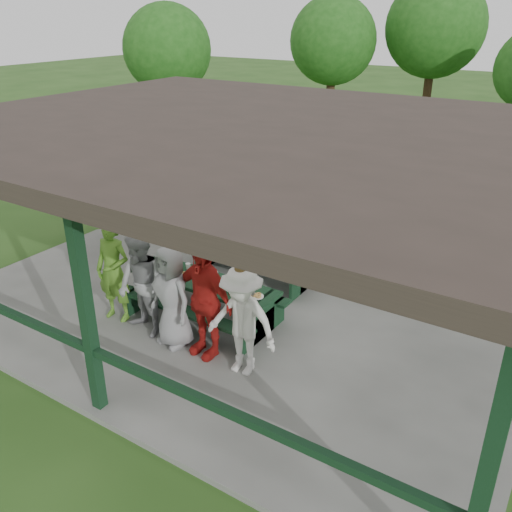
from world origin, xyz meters
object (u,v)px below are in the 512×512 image
Objects in this scene: contestant_grey_mid at (172,297)px; contestant_grey_left at (142,286)px; spectator_blue at (250,202)px; contestant_green at (113,271)px; contestant_red at (204,300)px; spectator_grey at (371,244)px; spectator_lblue at (272,223)px; picnic_table_near at (204,294)px; farm_trailer at (374,162)px; contestant_white_fedora at (242,321)px; picnic_table_far at (260,252)px.

contestant_grey_left is at bearing -164.74° from contestant_grey_mid.
spectator_blue is at bearing 113.97° from contestant_grey_left.
contestant_green reaches higher than contestant_grey_mid.
contestant_red is 1.23× the size of spectator_grey.
spectator_lblue is 1.33m from spectator_blue.
picnic_table_near is at bearing 72.36° from contestant_grey_left.
contestant_green is at bearing -173.84° from contestant_red.
spectator_grey is (2.37, 3.89, -0.12)m from contestant_grey_left.
contestant_grey_left is 1.06× the size of spectator_lblue.
picnic_table_near is 0.71× the size of farm_trailer.
picnic_table_near is 3.51m from spectator_grey.
contestant_white_fedora is 4.02m from spectator_lblue.
contestant_red is 3.69m from spectator_lblue.
contestant_green reaches higher than spectator_blue.
spectator_lblue is 2.15m from spectator_grey.
contestant_grey_left is 0.46× the size of farm_trailer.
spectator_blue reaches higher than picnic_table_far.
picnic_table_far is 0.68× the size of farm_trailer.
farm_trailer is (-2.11, 10.43, -0.30)m from contestant_white_fedora.
contestant_grey_left is at bearing -98.14° from picnic_table_far.
picnic_table_far is 3.06m from contestant_green.
contestant_red reaches higher than picnic_table_far.
contestant_white_fedora is at bearing 124.97° from spectator_blue.
contestant_red is at bearing 17.23° from contestant_grey_mid.
picnic_table_far is at bearing 111.96° from contestant_red.
spectator_blue is (-0.09, 4.34, -0.05)m from contestant_green.
contestant_red reaches higher than farm_trailer.
contestant_green reaches higher than farm_trailer.
picnic_table_near is 1.58× the size of spectator_blue.
contestant_red is 0.76m from contestant_white_fedora.
spectator_lblue is (0.98, 3.55, -0.07)m from contestant_green.
picnic_table_near is 2.79m from spectator_lblue.
spectator_blue is (-0.83, 4.45, -0.02)m from contestant_grey_left.
contestant_white_fedora is 0.46× the size of farm_trailer.
contestant_white_fedora is at bearing -32.50° from picnic_table_near.
contestant_grey_left is 0.61m from contestant_grey_mid.
contestant_green is 1.06× the size of spectator_blue.
spectator_grey is (1.96, 0.98, 0.29)m from picnic_table_far.
farm_trailer is at bearing 104.23° from contestant_grey_left.
contestant_white_fedora reaches higher than picnic_table_near.
picnic_table_far is at bearing -79.34° from farm_trailer.
spectator_lblue is (-0.96, 3.56, -0.11)m from contestant_red.
picnic_table_near is 1.77× the size of spectator_grey.
farm_trailer is (-2.53, 6.55, -0.21)m from spectator_grey.
contestant_grey_mid is 4.64m from spectator_blue.
contestant_green is 0.75m from contestant_grey_left.
contestant_green reaches higher than picnic_table_near.
contestant_grey_mid is 1.10× the size of spectator_grey.
contestant_white_fedora is (1.95, 0.01, -0.02)m from contestant_grey_left.
spectator_lblue is 6.81m from farm_trailer.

